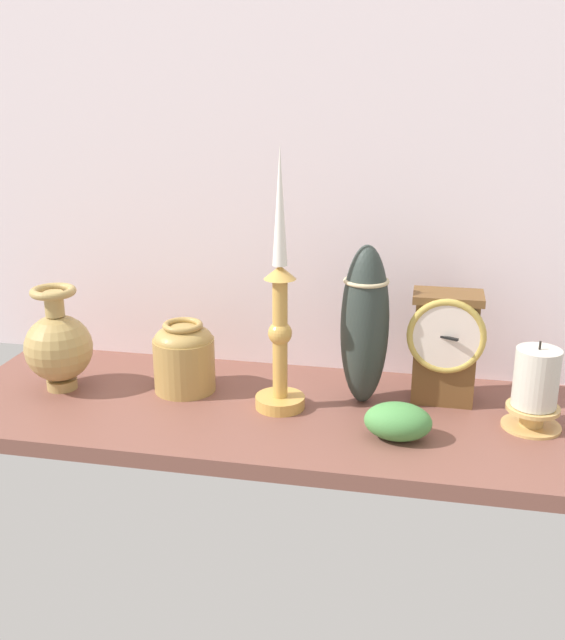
{
  "coord_description": "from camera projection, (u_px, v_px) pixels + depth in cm",
  "views": [
    {
      "loc": [
        22.15,
        -100.65,
        47.74
      ],
      "look_at": [
        1.57,
        0.0,
        14.0
      ],
      "focal_mm": 41.48,
      "sensor_mm": 36.0,
      "label": 1
    }
  ],
  "objects": [
    {
      "name": "brass_vase_jar",
      "position": [
        184.0,
        355.0,
        1.17
      ],
      "size": [
        9.76,
        9.76,
        11.4
      ],
      "color": "#AE8A48",
      "rests_on": "ground_plane"
    },
    {
      "name": "tall_ceramic_vase",
      "position": [
        365.0,
        325.0,
        1.11
      ],
      "size": [
        7.28,
        7.28,
        24.79
      ],
      "color": "#2D3732",
      "rests_on": "ground_plane"
    },
    {
      "name": "back_wall",
      "position": [
        296.0,
        177.0,
        1.2
      ],
      "size": [
        120.0,
        2.0,
        65.0
      ],
      "primitive_type": "cube",
      "color": "white",
      "rests_on": "ground_plane"
    },
    {
      "name": "pillar_candle_front",
      "position": [
        535.0,
        389.0,
        1.04
      ],
      "size": [
        8.42,
        8.42,
        13.09
      ],
      "color": "tan",
      "rests_on": "ground_plane"
    },
    {
      "name": "brass_vase_bulbous",
      "position": [
        59.0,
        345.0,
        1.17
      ],
      "size": [
        10.7,
        10.7,
        16.89
      ],
      "color": "tan",
      "rests_on": "ground_plane"
    },
    {
      "name": "candlestick_tall_left",
      "position": [
        280.0,
        320.0,
        1.08
      ],
      "size": [
        7.55,
        7.55,
        39.34
      ],
      "color": "gold",
      "rests_on": "ground_plane"
    },
    {
      "name": "mantel_clock",
      "position": [
        445.0,
        345.0,
        1.12
      ],
      "size": [
        11.59,
        8.23,
        17.4
      ],
      "color": "brown",
      "rests_on": "ground_plane"
    },
    {
      "name": "ground_plane",
      "position": [
        272.0,
        413.0,
        1.13
      ],
      "size": [
        100.0,
        36.0,
        2.4
      ],
      "primitive_type": "cube",
      "color": "brown"
    },
    {
      "name": "ivy_sprig",
      "position": [
        398.0,
        421.0,
        1.02
      ],
      "size": [
        9.38,
        6.57,
        5.26
      ],
      "color": "#4A8E46",
      "rests_on": "ground_plane"
    }
  ]
}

